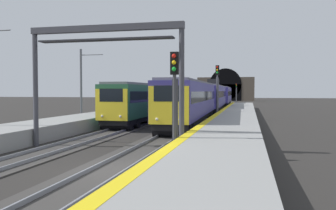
% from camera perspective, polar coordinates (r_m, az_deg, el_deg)
% --- Properties ---
extents(ground_plane, '(320.00, 320.00, 0.00)m').
position_cam_1_polar(ground_plane, '(14.41, -9.02, -10.48)').
color(ground_plane, '#282623').
extents(platform_right, '(112.00, 3.87, 1.00)m').
position_cam_1_polar(platform_right, '(13.36, 7.28, -9.30)').
color(platform_right, gray).
rests_on(platform_right, ground_plane).
extents(platform_right_edge_strip, '(112.00, 0.50, 0.01)m').
position_cam_1_polar(platform_right_edge_strip, '(13.54, 0.12, -6.96)').
color(platform_right_edge_strip, yellow).
rests_on(platform_right_edge_strip, platform_right).
extents(track_main_line, '(160.00, 3.12, 0.21)m').
position_cam_1_polar(track_main_line, '(14.40, -9.02, -10.32)').
color(track_main_line, '#383533').
rests_on(track_main_line, ground_plane).
extents(track_adjacent_line, '(160.00, 2.74, 0.21)m').
position_cam_1_polar(track_adjacent_line, '(16.79, -24.68, -8.69)').
color(track_adjacent_line, '#383533').
rests_on(track_adjacent_line, ground_plane).
extents(train_main_approaching, '(61.70, 3.18, 4.99)m').
position_cam_1_polar(train_main_approaching, '(53.30, 7.32, 1.31)').
color(train_main_approaching, navy).
rests_on(train_main_approaching, ground_plane).
extents(train_adjacent_platform, '(37.75, 3.12, 4.81)m').
position_cam_1_polar(train_adjacent_platform, '(45.27, 0.08, 1.07)').
color(train_adjacent_platform, '#235638').
rests_on(train_adjacent_platform, ground_plane).
extents(railway_signal_near, '(0.39, 0.38, 4.99)m').
position_cam_1_polar(railway_signal_near, '(16.34, 1.07, 1.76)').
color(railway_signal_near, '#38383D').
rests_on(railway_signal_near, ground_plane).
extents(railway_signal_mid, '(0.39, 0.38, 5.97)m').
position_cam_1_polar(railway_signal_mid, '(38.51, 7.98, 2.82)').
color(railway_signal_mid, '#4C4C54').
rests_on(railway_signal_mid, ground_plane).
extents(railway_signal_far, '(0.39, 0.38, 5.29)m').
position_cam_1_polar(railway_signal_far, '(96.34, 11.01, 2.22)').
color(railway_signal_far, '#4C4C54').
rests_on(railway_signal_far, ground_plane).
extents(overhead_signal_gantry, '(0.70, 8.83, 6.77)m').
position_cam_1_polar(overhead_signal_gantry, '(19.68, -10.21, 8.00)').
color(overhead_signal_gantry, '#3F3F47').
rests_on(overhead_signal_gantry, ground_plane).
extents(tunnel_portal, '(2.51, 18.69, 10.71)m').
position_cam_1_polar(tunnel_portal, '(118.87, 9.30, 2.58)').
color(tunnel_portal, '#51473D').
rests_on(tunnel_portal, ground_plane).
extents(catenary_mast_near, '(0.22, 2.48, 7.38)m').
position_cam_1_polar(catenary_mast_near, '(36.37, -13.82, 3.20)').
color(catenary_mast_near, '#595B60').
rests_on(catenary_mast_near, ground_plane).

